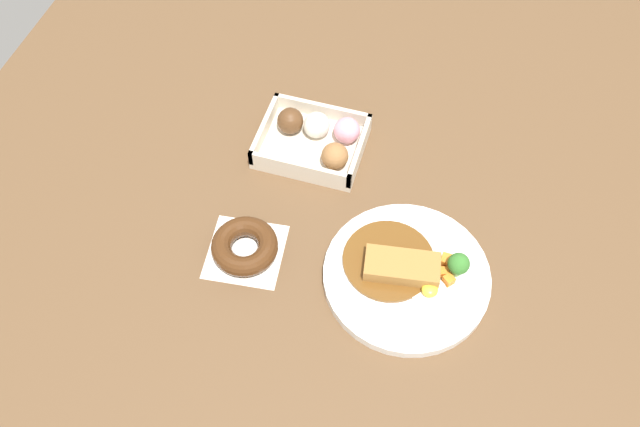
{
  "coord_description": "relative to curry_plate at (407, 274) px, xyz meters",
  "views": [
    {
      "loc": [
        -0.07,
        0.53,
        0.93
      ],
      "look_at": [
        0.1,
        -0.04,
        0.03
      ],
      "focal_mm": 37.15,
      "sensor_mm": 36.0,
      "label": 1
    }
  ],
  "objects": [
    {
      "name": "curry_plate",
      "position": [
        0.0,
        0.0,
        0.0
      ],
      "size": [
        0.26,
        0.26,
        0.06
      ],
      "color": "white",
      "rests_on": "ground_plane"
    },
    {
      "name": "chocolate_ring_donut",
      "position": [
        0.26,
        0.03,
        0.0
      ],
      "size": [
        0.13,
        0.13,
        0.04
      ],
      "color": "white",
      "rests_on": "ground_plane"
    },
    {
      "name": "ground_plane",
      "position": [
        0.06,
        -0.02,
        -0.01
      ],
      "size": [
        1.6,
        1.6,
        0.0
      ],
      "primitive_type": "plane",
      "color": "brown"
    },
    {
      "name": "donut_box",
      "position": [
        0.21,
        -0.21,
        0.01
      ],
      "size": [
        0.18,
        0.15,
        0.06
      ],
      "color": "beige",
      "rests_on": "ground_plane"
    }
  ]
}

